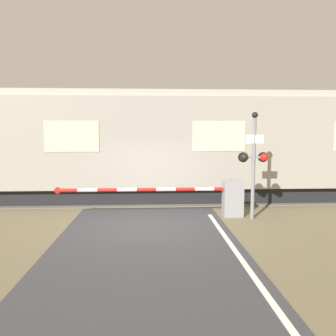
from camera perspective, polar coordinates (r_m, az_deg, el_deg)
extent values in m
plane|color=#6B6047|center=(9.43, -3.61, -9.88)|extent=(80.00, 80.00, 0.00)
cube|color=#666056|center=(13.11, -3.43, -5.25)|extent=(36.00, 3.20, 0.03)
cube|color=#595451|center=(12.39, -3.45, -5.61)|extent=(36.00, 0.08, 0.10)
cube|color=#595451|center=(13.80, -3.40, -4.39)|extent=(36.00, 0.08, 0.10)
cube|color=black|center=(13.26, 7.38, -3.90)|extent=(16.96, 2.53, 0.60)
cube|color=#9E998E|center=(13.07, 7.50, 4.48)|extent=(18.44, 2.98, 3.27)
cube|color=#ADA89E|center=(13.14, 7.61, 12.16)|extent=(18.07, 2.74, 0.24)
cube|color=beige|center=(11.59, 8.86, 5.47)|extent=(1.84, 0.02, 1.05)
cube|color=beige|center=(11.67, -16.43, 5.30)|extent=(1.84, 0.02, 1.05)
cube|color=gray|center=(10.46, 11.20, -5.22)|extent=(0.60, 0.44, 1.13)
cylinder|color=gray|center=(10.40, 11.24, -3.58)|extent=(0.16, 0.16, 0.18)
cylinder|color=red|center=(10.33, 9.63, -3.62)|extent=(0.60, 0.11, 0.11)
cylinder|color=white|center=(10.22, 6.35, -3.67)|extent=(0.60, 0.11, 0.11)
cylinder|color=red|center=(10.14, 3.01, -3.72)|extent=(0.60, 0.11, 0.11)
cylinder|color=white|center=(10.10, -0.37, -3.76)|extent=(0.60, 0.11, 0.11)
cylinder|color=red|center=(10.09, -3.77, -3.78)|extent=(0.60, 0.11, 0.11)
cylinder|color=white|center=(10.12, -7.16, -3.79)|extent=(0.60, 0.11, 0.11)
cylinder|color=red|center=(10.18, -10.52, -3.78)|extent=(0.60, 0.11, 0.11)
cylinder|color=white|center=(10.27, -13.84, -3.77)|extent=(0.60, 0.11, 0.11)
cylinder|color=red|center=(10.40, -17.07, -3.74)|extent=(0.60, 0.11, 0.11)
cylinder|color=red|center=(10.48, -18.66, -3.72)|extent=(0.20, 0.02, 0.20)
cylinder|color=gray|center=(10.13, 14.64, -0.24)|extent=(0.11, 0.11, 3.02)
cube|color=gray|center=(10.10, 14.70, 1.81)|extent=(0.73, 0.07, 0.07)
sphere|color=black|center=(9.96, 13.13, 1.79)|extent=(0.24, 0.24, 0.24)
sphere|color=red|center=(10.14, 16.41, 1.78)|extent=(0.24, 0.24, 0.24)
cylinder|color=black|center=(10.07, 12.95, 1.84)|extent=(0.30, 0.06, 0.30)
cylinder|color=black|center=(10.25, 16.21, 1.83)|extent=(0.30, 0.06, 0.30)
cube|color=white|center=(10.03, 14.85, 4.89)|extent=(0.53, 0.02, 0.25)
sphere|color=black|center=(10.08, 14.90, 8.91)|extent=(0.18, 0.18, 0.18)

